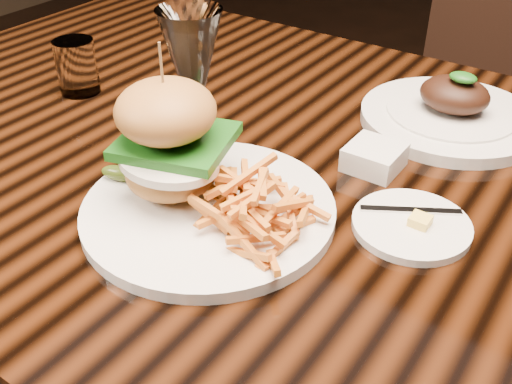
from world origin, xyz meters
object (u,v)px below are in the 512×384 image
Objects in this scene: dining_table at (318,215)px; wine_glass at (192,56)px; chair_far at (501,87)px; burger_plate at (201,177)px; far_dish at (451,113)px.

wine_glass is (-0.14, -0.09, 0.23)m from dining_table.
chair_far reaches higher than dining_table.
burger_plate is 0.31× the size of chair_far.
wine_glass is at bearing -146.43° from dining_table.
chair_far is (0.10, 1.06, -0.26)m from burger_plate.
burger_plate is 0.15m from wine_glass.
dining_table is at bearing -113.55° from far_dish.
chair_far is (0.16, 0.98, -0.37)m from wine_glass.
dining_table is 0.90m from chair_far.
wine_glass is 1.06m from chair_far.
chair_far is (-0.07, 0.67, -0.23)m from far_dish.
dining_table is 0.28m from wine_glass.
dining_table is 1.68× the size of chair_far.
dining_table is 6.10× the size of far_dish.
burger_plate reaches higher than far_dish.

